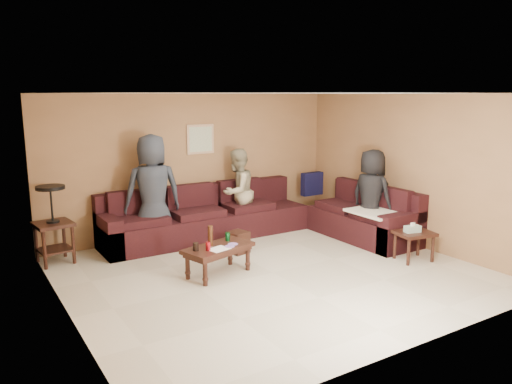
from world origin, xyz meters
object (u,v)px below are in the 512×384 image
at_px(coffee_table, 218,250).
at_px(person_left, 153,192).
at_px(sectional_sofa, 263,220).
at_px(person_middle, 237,192).
at_px(end_table_left, 53,223).
at_px(waste_bin, 238,242).
at_px(side_table_right, 414,236).
at_px(person_right, 371,196).

relative_size(coffee_table, person_left, 0.58).
bearing_deg(coffee_table, sectional_sofa, 37.81).
xyz_separation_m(person_left, person_middle, (1.60, 0.05, -0.17)).
bearing_deg(person_middle, person_left, -25.25).
bearing_deg(end_table_left, coffee_table, -43.44).
relative_size(coffee_table, end_table_left, 0.93).
height_order(sectional_sofa, waste_bin, sectional_sofa).
height_order(side_table_right, person_right, person_right).
xyz_separation_m(waste_bin, person_right, (2.25, -0.64, 0.62)).
bearing_deg(side_table_right, person_middle, 119.08).
bearing_deg(person_right, person_left, 54.71).
bearing_deg(waste_bin, person_middle, 60.40).
xyz_separation_m(sectional_sofa, person_left, (-1.81, 0.48, 0.61)).
height_order(end_table_left, waste_bin, end_table_left).
height_order(sectional_sofa, side_table_right, sectional_sofa).
distance_m(person_left, person_right, 3.65).
distance_m(end_table_left, person_right, 5.09).
height_order(sectional_sofa, person_middle, person_middle).
height_order(coffee_table, waste_bin, coffee_table).
height_order(sectional_sofa, end_table_left, end_table_left).
bearing_deg(person_middle, coffee_table, 25.68).
bearing_deg(person_right, sectional_sofa, 43.63).
bearing_deg(person_left, waste_bin, 145.65).
distance_m(person_left, person_middle, 1.61).
relative_size(coffee_table, person_right, 0.69).
bearing_deg(person_right, waste_bin, 64.42).
bearing_deg(side_table_right, waste_bin, 140.05).
bearing_deg(waste_bin, end_table_left, 158.11).
xyz_separation_m(side_table_right, person_right, (0.18, 1.09, 0.40)).
bearing_deg(person_right, end_table_left, 61.17).
bearing_deg(coffee_table, side_table_right, -20.16).
bearing_deg(person_middle, waste_bin, 33.37).
relative_size(sectional_sofa, coffee_table, 4.28).
xyz_separation_m(sectional_sofa, end_table_left, (-3.34, 0.57, 0.29)).
height_order(sectional_sofa, person_left, person_left).
bearing_deg(person_left, person_middle, -170.58).
bearing_deg(side_table_right, sectional_sofa, 120.62).
relative_size(person_left, person_middle, 1.22).
height_order(side_table_right, person_left, person_left).
bearing_deg(end_table_left, side_table_right, -30.82).
height_order(end_table_left, side_table_right, end_table_left).
xyz_separation_m(coffee_table, waste_bin, (0.73, 0.71, -0.18)).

